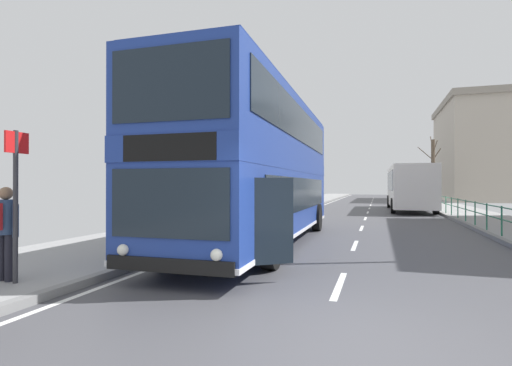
{
  "coord_description": "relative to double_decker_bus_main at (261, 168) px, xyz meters",
  "views": [
    {
      "loc": [
        0.67,
        -4.47,
        1.79
      ],
      "look_at": [
        -2.66,
        6.12,
        1.84
      ],
      "focal_mm": 27.42,
      "sensor_mm": 36.0,
      "label": 1
    }
  ],
  "objects": [
    {
      "name": "pedestrian_with_backpack",
      "position": [
        -2.7,
        -6.33,
        -1.22
      ],
      "size": [
        0.54,
        0.52,
        1.61
      ],
      "color": "black",
      "rests_on": "ground"
    },
    {
      "name": "background_bus_far_lane",
      "position": [
        5.47,
        17.86,
        -0.63
      ],
      "size": [
        2.82,
        10.43,
        3.04
      ],
      "color": "white",
      "rests_on": "ground"
    },
    {
      "name": "ground",
      "position": [
        2.03,
        -6.94,
        -2.26
      ],
      "size": [
        15.8,
        140.0,
        0.2
      ],
      "color": "#45454A"
    },
    {
      "name": "pedestrian_railing_far_kerb",
      "position": [
        7.2,
        9.3,
        -1.51
      ],
      "size": [
        0.05,
        34.57,
        0.97
      ],
      "color": "#236B4C",
      "rests_on": "ground"
    },
    {
      "name": "bus_stop_sign_near",
      "position": [
        -2.39,
        -6.37,
        -0.58
      ],
      "size": [
        0.08,
        0.44,
        2.56
      ],
      "color": "#2D2D33",
      "rests_on": "ground"
    },
    {
      "name": "bare_tree_far_00",
      "position": [
        8.28,
        28.37,
        0.91
      ],
      "size": [
        2.11,
        2.26,
        6.34
      ],
      "color": "brown",
      "rests_on": "ground"
    },
    {
      "name": "double_decker_bus_main",
      "position": [
        0.0,
        0.0,
        0.0
      ],
      "size": [
        3.33,
        11.52,
        4.39
      ],
      "color": "navy",
      "rests_on": "ground"
    },
    {
      "name": "background_building_01",
      "position": [
        16.37,
        39.84,
        3.48
      ],
      "size": [
        11.75,
        16.15,
        11.51
      ],
      "color": "#B2A899",
      "rests_on": "ground"
    }
  ]
}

